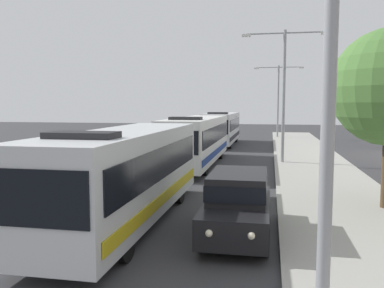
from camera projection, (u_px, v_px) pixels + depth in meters
name	position (u px, v px, depth m)	size (l,w,h in m)	color
bus_lead	(126.00, 172.00, 13.24)	(2.58, 10.45, 3.21)	silver
bus_second_in_line	(197.00, 139.00, 25.93)	(2.58, 11.97, 3.21)	silver
bus_middle	(222.00, 127.00, 39.18)	(2.58, 10.79, 3.21)	silver
white_suv	(238.00, 202.00, 11.93)	(1.86, 4.66, 1.90)	black
streetlamp_mid	(284.00, 83.00, 26.01)	(5.44, 0.28, 8.46)	gray
streetlamp_far	(278.00, 94.00, 46.46)	(5.57, 0.28, 8.17)	gray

